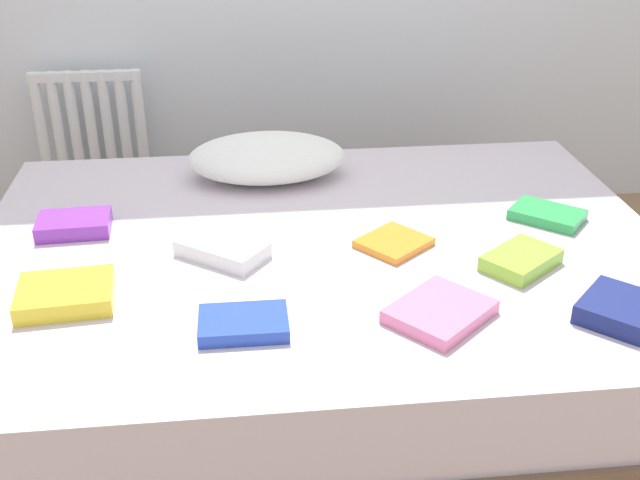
{
  "coord_description": "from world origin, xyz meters",
  "views": [
    {
      "loc": [
        -0.22,
        -1.95,
        1.52
      ],
      "look_at": [
        0.0,
        0.05,
        0.48
      ],
      "focal_mm": 43.66,
      "sensor_mm": 36.0,
      "label": 1
    }
  ],
  "objects_px": {
    "radiator": "(94,142)",
    "textbook_blue": "(243,324)",
    "pillow": "(267,157)",
    "textbook_white": "(222,249)",
    "textbook_purple": "(74,225)",
    "textbook_lime": "(521,260)",
    "textbook_pink": "(440,312)",
    "textbook_navy": "(619,309)",
    "textbook_orange": "(394,243)",
    "bed": "(322,317)",
    "textbook_yellow": "(66,294)",
    "textbook_green": "(547,215)"
  },
  "relations": [
    {
      "from": "textbook_yellow",
      "to": "textbook_white",
      "type": "bearing_deg",
      "value": 22.36
    },
    {
      "from": "textbook_pink",
      "to": "textbook_white",
      "type": "distance_m",
      "value": 0.63
    },
    {
      "from": "textbook_purple",
      "to": "textbook_lime",
      "type": "distance_m",
      "value": 1.27
    },
    {
      "from": "textbook_purple",
      "to": "textbook_yellow",
      "type": "distance_m",
      "value": 0.4
    },
    {
      "from": "bed",
      "to": "textbook_orange",
      "type": "bearing_deg",
      "value": -13.98
    },
    {
      "from": "textbook_navy",
      "to": "textbook_white",
      "type": "xyz_separation_m",
      "value": [
        -0.94,
        0.42,
        -0.0
      ]
    },
    {
      "from": "textbook_blue",
      "to": "textbook_white",
      "type": "height_order",
      "value": "textbook_white"
    },
    {
      "from": "textbook_yellow",
      "to": "textbook_orange",
      "type": "relative_size",
      "value": 1.3
    },
    {
      "from": "radiator",
      "to": "pillow",
      "type": "xyz_separation_m",
      "value": [
        0.69,
        -0.71,
        0.18
      ]
    },
    {
      "from": "textbook_yellow",
      "to": "radiator",
      "type": "bearing_deg",
      "value": 91.13
    },
    {
      "from": "textbook_purple",
      "to": "textbook_lime",
      "type": "relative_size",
      "value": 1.02
    },
    {
      "from": "textbook_white",
      "to": "textbook_blue",
      "type": "bearing_deg",
      "value": -45.09
    },
    {
      "from": "textbook_green",
      "to": "textbook_white",
      "type": "xyz_separation_m",
      "value": [
        -0.97,
        -0.13,
        0.01
      ]
    },
    {
      "from": "radiator",
      "to": "textbook_orange",
      "type": "bearing_deg",
      "value": -50.8
    },
    {
      "from": "textbook_yellow",
      "to": "textbook_lime",
      "type": "relative_size",
      "value": 1.14
    },
    {
      "from": "textbook_pink",
      "to": "textbook_navy",
      "type": "bearing_deg",
      "value": -47.78
    },
    {
      "from": "textbook_green",
      "to": "textbook_white",
      "type": "bearing_deg",
      "value": -132.1
    },
    {
      "from": "textbook_pink",
      "to": "textbook_orange",
      "type": "height_order",
      "value": "textbook_pink"
    },
    {
      "from": "textbook_purple",
      "to": "textbook_navy",
      "type": "distance_m",
      "value": 1.5
    },
    {
      "from": "textbook_green",
      "to": "radiator",
      "type": "bearing_deg",
      "value": -176.27
    },
    {
      "from": "pillow",
      "to": "textbook_yellow",
      "type": "bearing_deg",
      "value": -125.64
    },
    {
      "from": "textbook_green",
      "to": "textbook_purple",
      "type": "bearing_deg",
      "value": -142.56
    },
    {
      "from": "textbook_orange",
      "to": "textbook_green",
      "type": "bearing_deg",
      "value": -26.19
    },
    {
      "from": "pillow",
      "to": "textbook_white",
      "type": "xyz_separation_m",
      "value": [
        -0.15,
        -0.55,
        -0.05
      ]
    },
    {
      "from": "radiator",
      "to": "textbook_blue",
      "type": "relative_size",
      "value": 2.89
    },
    {
      "from": "textbook_purple",
      "to": "textbook_orange",
      "type": "bearing_deg",
      "value": -14.96
    },
    {
      "from": "radiator",
      "to": "textbook_white",
      "type": "xyz_separation_m",
      "value": [
        0.54,
        -1.26,
        0.13
      ]
    },
    {
      "from": "bed",
      "to": "textbook_navy",
      "type": "relative_size",
      "value": 10.84
    },
    {
      "from": "textbook_green",
      "to": "textbook_white",
      "type": "height_order",
      "value": "textbook_white"
    },
    {
      "from": "textbook_pink",
      "to": "textbook_orange",
      "type": "distance_m",
      "value": 0.38
    },
    {
      "from": "textbook_blue",
      "to": "textbook_lime",
      "type": "relative_size",
      "value": 1.03
    },
    {
      "from": "textbook_orange",
      "to": "bed",
      "type": "bearing_deg",
      "value": 126.33
    },
    {
      "from": "textbook_green",
      "to": "textbook_blue",
      "type": "bearing_deg",
      "value": -111.35
    },
    {
      "from": "textbook_yellow",
      "to": "textbook_pink",
      "type": "distance_m",
      "value": 0.91
    },
    {
      "from": "textbook_purple",
      "to": "bed",
      "type": "bearing_deg",
      "value": -14.42
    },
    {
      "from": "textbook_yellow",
      "to": "textbook_pink",
      "type": "bearing_deg",
      "value": -15.8
    },
    {
      "from": "textbook_purple",
      "to": "textbook_pink",
      "type": "height_order",
      "value": "textbook_purple"
    },
    {
      "from": "textbook_green",
      "to": "textbook_navy",
      "type": "height_order",
      "value": "textbook_navy"
    },
    {
      "from": "textbook_lime",
      "to": "textbook_pink",
      "type": "bearing_deg",
      "value": -179.24
    },
    {
      "from": "pillow",
      "to": "textbook_blue",
      "type": "height_order",
      "value": "pillow"
    },
    {
      "from": "radiator",
      "to": "textbook_pink",
      "type": "relative_size",
      "value": 2.6
    },
    {
      "from": "textbook_lime",
      "to": "textbook_white",
      "type": "distance_m",
      "value": 0.81
    },
    {
      "from": "textbook_purple",
      "to": "textbook_blue",
      "type": "bearing_deg",
      "value": -52.87
    },
    {
      "from": "textbook_pink",
      "to": "textbook_lime",
      "type": "height_order",
      "value": "textbook_lime"
    },
    {
      "from": "textbook_yellow",
      "to": "textbook_blue",
      "type": "relative_size",
      "value": 1.1
    },
    {
      "from": "textbook_pink",
      "to": "pillow",
      "type": "bearing_deg",
      "value": 70.3
    },
    {
      "from": "textbook_navy",
      "to": "textbook_blue",
      "type": "bearing_deg",
      "value": 130.78
    },
    {
      "from": "radiator",
      "to": "pillow",
      "type": "distance_m",
      "value": 1.01
    },
    {
      "from": "textbook_purple",
      "to": "textbook_orange",
      "type": "relative_size",
      "value": 1.17
    },
    {
      "from": "radiator",
      "to": "textbook_pink",
      "type": "distance_m",
      "value": 1.94
    }
  ]
}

